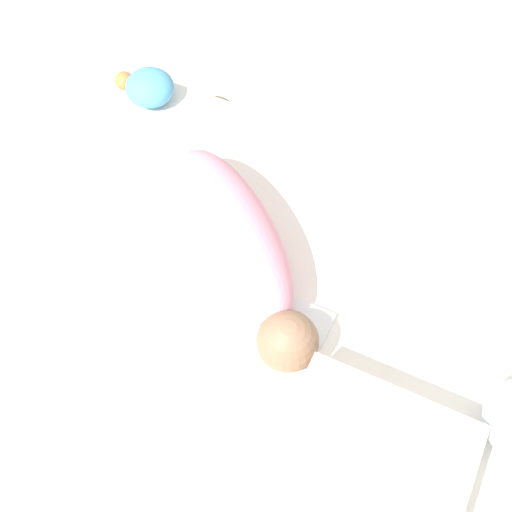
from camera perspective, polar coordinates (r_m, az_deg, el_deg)
ground_plane at (r=1.83m, az=1.77°, el=-5.19°), size 12.00×12.00×0.00m
bed_mattress at (r=1.75m, az=1.86°, el=-3.70°), size 1.59×0.92×0.20m
burp_cloth at (r=1.58m, az=1.32°, el=-6.55°), size 0.21×0.22×0.02m
swaddled_baby at (r=1.61m, az=-1.49°, el=0.90°), size 0.55×0.50×0.18m
pillow at (r=1.44m, az=8.78°, el=-16.97°), size 0.36×0.34×0.12m
turtle_plush at (r=2.00m, az=-8.67°, el=13.22°), size 0.17×0.13×0.09m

